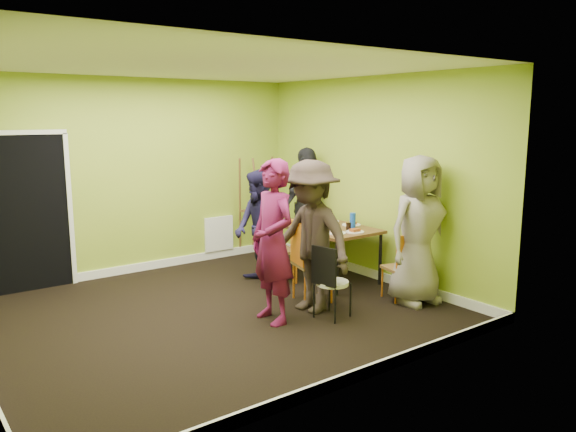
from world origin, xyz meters
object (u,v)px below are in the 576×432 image
object	(u,v)px
thermos	(326,219)
blue_bottle	(353,221)
chair_bentwood	(329,278)
person_standing	(273,242)
orange_bottle	(317,222)
person_left_near	(311,237)
chair_left_far	(274,245)
person_back_end	(308,206)
person_front_end	(418,230)
person_left_far	(259,229)
easel	(253,207)
chair_left_near	(306,257)
chair_front_end	(403,263)
dining_table	(325,230)
chair_back_end	(309,221)

from	to	relation	value
thermos	blue_bottle	world-z (taller)	blue_bottle
chair_bentwood	person_standing	bearing A→B (deg)	-132.86
orange_bottle	person_left_near	xyz separation A→B (m)	(-0.98, -1.07, 0.10)
chair_bentwood	chair_left_far	bearing A→B (deg)	156.15
person_left_near	person_back_end	bearing A→B (deg)	134.13
person_front_end	person_left_far	bearing A→B (deg)	127.52
easel	orange_bottle	xyz separation A→B (m)	(0.08, -1.53, -0.02)
person_front_end	chair_left_near	bearing A→B (deg)	146.15
person_left_far	person_front_end	world-z (taller)	person_front_end
chair_front_end	thermos	distance (m)	1.37
blue_bottle	dining_table	bearing A→B (deg)	119.42
dining_table	chair_back_end	xyz separation A→B (m)	(0.26, 0.69, -0.01)
chair_back_end	chair_front_end	distance (m)	2.02
chair_left_far	easel	xyz separation A→B (m)	(0.61, 1.45, 0.26)
chair_left_far	thermos	bearing A→B (deg)	82.15
chair_left_far	person_left_near	bearing A→B (deg)	-4.44
chair_front_end	blue_bottle	bearing A→B (deg)	99.29
chair_front_end	chair_left_near	bearing A→B (deg)	158.26
chair_bentwood	thermos	bearing A→B (deg)	128.41
chair_left_near	blue_bottle	size ratio (longest dim) A/B	4.78
dining_table	thermos	size ratio (longest dim) A/B	7.39
orange_bottle	person_front_end	distance (m)	1.64
chair_left_near	chair_bentwood	distance (m)	0.65
person_left_far	person_standing	bearing A→B (deg)	-20.39
person_front_end	chair_left_far	bearing A→B (deg)	122.80
orange_bottle	person_back_end	size ratio (longest dim) A/B	0.04
chair_left_near	person_standing	bearing A→B (deg)	-52.85
chair_left_near	easel	distance (m)	2.44
chair_left_near	blue_bottle	bearing A→B (deg)	120.26
easel	person_back_end	world-z (taller)	person_back_end
chair_back_end	blue_bottle	distance (m)	1.05
chair_front_end	chair_bentwood	bearing A→B (deg)	-170.28
chair_back_end	person_front_end	world-z (taller)	person_front_end
thermos	person_front_end	xyz separation A→B (m)	(0.21, -1.46, 0.05)
chair_bentwood	orange_bottle	distance (m)	1.75
easel	person_standing	size ratio (longest dim) A/B	0.90
chair_left_far	person_left_far	xyz separation A→B (m)	(-0.22, 0.04, 0.24)
thermos	orange_bottle	bearing A→B (deg)	100.81
blue_bottle	easel	bearing A→B (deg)	98.59
chair_left_far	person_back_end	distance (m)	1.21
person_back_end	person_left_far	bearing A→B (deg)	12.86
person_back_end	person_front_end	xyz separation A→B (m)	(-0.08, -2.24, 0.01)
person_left_far	person_back_end	size ratio (longest dim) A/B	0.87
chair_left_near	easel	world-z (taller)	easel
person_front_end	thermos	bearing A→B (deg)	102.25
thermos	orange_bottle	xyz separation A→B (m)	(-0.03, 0.15, -0.07)
chair_left_far	blue_bottle	distance (m)	1.12
person_left_near	thermos	bearing A→B (deg)	124.04
dining_table	person_standing	distance (m)	1.83
person_standing	person_left_near	bearing A→B (deg)	94.06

